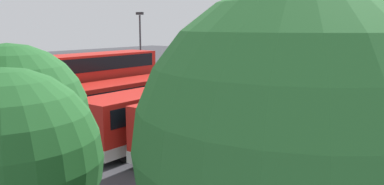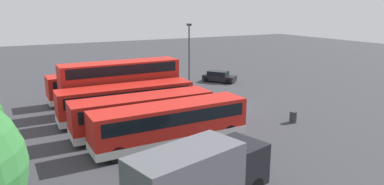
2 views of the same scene
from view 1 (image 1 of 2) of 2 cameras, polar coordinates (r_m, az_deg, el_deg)
ground_plane at (r=32.91m, az=2.01°, el=-1.73°), size 140.00×140.00×0.00m
bus_single_deck_near_end at (r=21.54m, az=3.71°, el=-3.41°), size 2.75×11.30×2.95m
bus_single_deck_second at (r=22.69m, az=-4.13°, el=-2.74°), size 2.74×10.91×2.95m
bus_single_deck_third at (r=25.50m, az=-11.00°, el=-1.52°), size 2.74×11.62×2.95m
bus_double_decker_fourth at (r=28.04m, az=-14.69°, el=1.06°), size 2.62×11.04×4.55m
bus_single_deck_fifth at (r=31.16m, az=-19.82°, el=0.09°), size 2.87×11.58×2.95m
box_truck_blue at (r=16.53m, az=23.18°, el=-7.93°), size 4.18×7.88×3.20m
car_hatchback_silver at (r=42.95m, az=-4.22°, el=1.87°), size 4.42×3.91×1.43m
lamp_post_tall at (r=37.17m, az=-7.41°, el=6.50°), size 0.70×0.30×7.66m
waste_bin_yellow at (r=31.38m, az=15.48°, el=-1.75°), size 0.60×0.60×0.95m
tree_leftmost at (r=11.85m, az=-24.34°, el=-3.58°), size 4.13×4.13×6.01m
tree_midleft at (r=6.44m, az=14.38°, el=-7.52°), size 5.02×5.02×7.12m
tree_rightmost at (r=8.01m, az=-24.81°, el=-9.01°), size 3.39×3.39×5.75m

